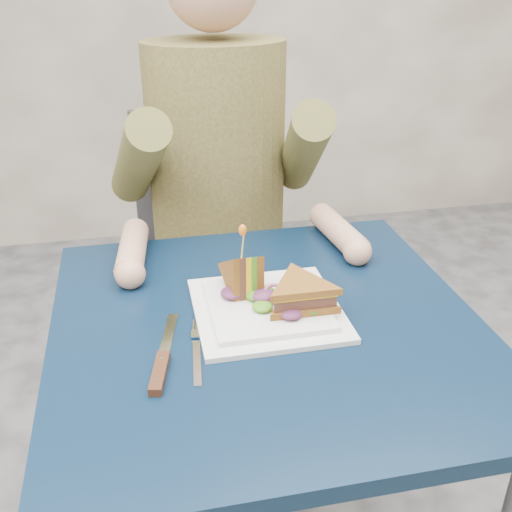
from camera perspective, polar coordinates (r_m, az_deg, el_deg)
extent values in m
cube|color=black|center=(1.07, 1.07, -6.86)|extent=(0.75, 0.75, 0.03)
cylinder|color=#595B5E|center=(1.53, -13.91, -12.80)|extent=(0.04, 0.04, 0.70)
cylinder|color=#595B5E|center=(1.61, 9.66, -9.95)|extent=(0.04, 0.04, 0.70)
cube|color=#47474C|center=(1.70, -3.42, -3.41)|extent=(0.42, 0.40, 0.04)
cube|color=#47474C|center=(1.75, -4.55, 6.61)|extent=(0.42, 0.03, 0.46)
cylinder|color=#47474C|center=(1.69, -8.49, -13.82)|extent=(0.02, 0.02, 0.43)
cylinder|color=#47474C|center=(1.73, 3.73, -12.31)|extent=(0.02, 0.02, 0.43)
cylinder|color=#47474C|center=(1.96, -9.25, -7.36)|extent=(0.02, 0.02, 0.43)
cylinder|color=#47474C|center=(2.00, 1.15, -6.24)|extent=(0.02, 0.02, 0.43)
cylinder|color=brown|center=(1.51, -3.74, 10.04)|extent=(0.34, 0.34, 0.52)
cylinder|color=brown|center=(1.41, -11.17, 8.91)|extent=(0.15, 0.39, 0.31)
cylinder|color=tan|center=(1.27, -11.70, 0.57)|extent=(0.08, 0.20, 0.06)
sphere|color=tan|center=(1.18, -11.90, -1.68)|extent=(0.06, 0.06, 0.06)
cylinder|color=brown|center=(1.46, 4.48, 10.03)|extent=(0.15, 0.39, 0.31)
cylinder|color=tan|center=(1.34, 7.86, 2.36)|extent=(0.08, 0.20, 0.06)
sphere|color=tan|center=(1.26, 9.63, 0.42)|extent=(0.06, 0.06, 0.06)
cube|color=white|center=(1.08, 1.07, -5.13)|extent=(0.26, 0.26, 0.01)
cube|color=white|center=(1.08, 1.07, -4.68)|extent=(0.21, 0.21, 0.01)
cube|color=silver|center=(0.97, -5.64, -10.11)|extent=(0.02, 0.12, 0.00)
cube|color=silver|center=(1.03, -5.58, -7.39)|extent=(0.02, 0.02, 0.00)
cube|color=silver|center=(1.05, -5.98, -6.56)|extent=(0.01, 0.03, 0.00)
cube|color=silver|center=(1.05, -5.70, -6.55)|extent=(0.01, 0.03, 0.00)
cube|color=silver|center=(1.05, -5.43, -6.55)|extent=(0.01, 0.03, 0.00)
cube|color=silver|center=(1.05, -5.15, -6.54)|extent=(0.01, 0.03, 0.00)
cube|color=silver|center=(1.03, -8.37, -7.58)|extent=(0.05, 0.14, 0.00)
cube|color=black|center=(0.95, -9.17, -10.93)|extent=(0.04, 0.10, 0.01)
cylinder|color=silver|center=(0.96, -9.00, -9.68)|extent=(0.01, 0.01, 0.00)
cylinder|color=silver|center=(0.92, -9.41, -11.54)|extent=(0.01, 0.01, 0.00)
cylinder|color=tan|center=(1.06, -1.27, 1.09)|extent=(0.01, 0.01, 0.06)
ellipsoid|color=orange|center=(1.05, -1.29, 2.47)|extent=(0.01, 0.01, 0.02)
torus|color=#9E4C7A|center=(1.08, 1.80, -3.55)|extent=(0.04, 0.04, 0.02)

